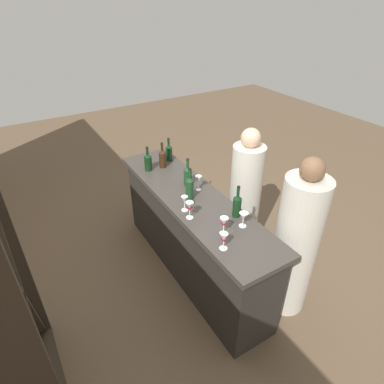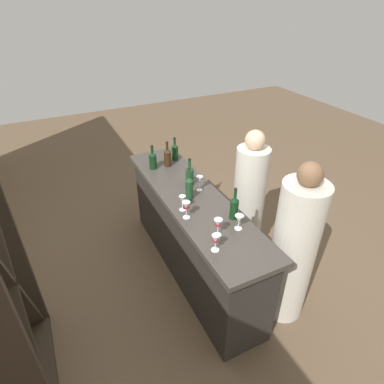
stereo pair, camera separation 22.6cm
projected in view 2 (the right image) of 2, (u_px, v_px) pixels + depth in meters
ground_plane at (192, 268)px, 3.65m from camera, size 12.00×12.00×0.00m
bar_counter at (192, 235)px, 3.39m from camera, size 2.26×0.56×0.97m
wine_rack at (1, 288)px, 2.16m from camera, size 1.02×0.28×1.97m
wine_bottle_leftmost_dark_green at (234, 207)px, 2.78m from camera, size 0.07×0.07×0.30m
wine_bottle_second_left_olive_green at (189, 187)px, 3.04m from camera, size 0.07×0.07×0.33m
wine_bottle_center_olive_green at (190, 175)px, 3.26m from camera, size 0.08×0.08×0.30m
wine_bottle_second_right_amber_brown at (168, 157)px, 3.62m from camera, size 0.08×0.08×0.29m
wine_bottle_rightmost_dark_green at (153, 160)px, 3.56m from camera, size 0.08×0.08×0.28m
wine_bottle_far_right_dark_green at (175, 151)px, 3.75m from camera, size 0.08×0.08×0.28m
wine_glass_near_left at (239, 219)px, 2.66m from camera, size 0.08×0.08×0.14m
wine_glass_near_center at (200, 180)px, 3.17m from camera, size 0.07×0.07×0.16m
wine_glass_near_right at (218, 224)px, 2.59m from camera, size 0.07×0.07×0.16m
wine_glass_far_left at (216, 240)px, 2.44m from camera, size 0.06×0.06×0.15m
wine_glass_far_center at (182, 200)px, 2.89m from camera, size 0.06×0.06×0.15m
wine_glass_far_right at (186, 207)px, 2.79m from camera, size 0.07×0.07×0.16m
person_left_guest at (249, 199)px, 3.60m from camera, size 0.40×0.40×1.50m
person_center_guest at (293, 251)px, 2.83m from camera, size 0.41×0.41×1.60m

